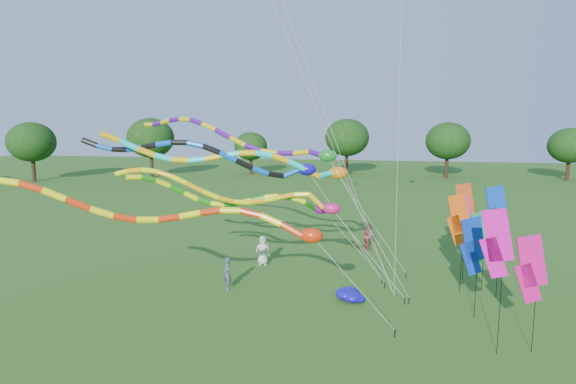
% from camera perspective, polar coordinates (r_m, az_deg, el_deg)
% --- Properties ---
extents(ground, '(160.00, 160.00, 0.00)m').
position_cam_1_polar(ground, '(19.19, 5.08, -16.63)').
color(ground, '#245817').
rests_on(ground, ground).
extents(tree_ring, '(119.23, 116.25, 9.60)m').
position_cam_1_polar(tree_ring, '(15.01, -16.94, -2.47)').
color(tree_ring, '#382314').
rests_on(tree_ring, ground).
extents(tube_kite_red, '(13.71, 3.06, 6.70)m').
position_cam_1_polar(tube_kite_red, '(17.94, -10.49, -2.96)').
color(tube_kite_red, black).
rests_on(tube_kite_red, ground).
extents(tube_kite_orange, '(12.75, 1.81, 6.58)m').
position_cam_1_polar(tube_kite_orange, '(21.42, -4.34, -0.33)').
color(tube_kite_orange, black).
rests_on(tube_kite_orange, ground).
extents(tube_kite_purple, '(14.85, 5.46, 8.91)m').
position_cam_1_polar(tube_kite_purple, '(24.74, -4.85, 6.16)').
color(tube_kite_purple, black).
rests_on(tube_kite_purple, ground).
extents(tube_kite_blue, '(13.99, 2.53, 7.82)m').
position_cam_1_polar(tube_kite_blue, '(22.50, -7.56, 3.92)').
color(tube_kite_blue, black).
rests_on(tube_kite_blue, ground).
extents(tube_kite_cyan, '(13.47, 5.17, 8.12)m').
position_cam_1_polar(tube_kite_cyan, '(22.44, -3.57, 3.53)').
color(tube_kite_cyan, black).
rests_on(tube_kite_cyan, ground).
extents(tube_kite_green, '(10.98, 4.54, 6.30)m').
position_cam_1_polar(tube_kite_green, '(22.29, -3.78, -0.92)').
color(tube_kite_green, black).
rests_on(tube_kite_green, ground).
extents(banner_pole_magenta_b, '(1.16, 0.15, 4.29)m').
position_cam_1_polar(banner_pole_magenta_b, '(18.84, 26.81, -8.18)').
color(banner_pole_magenta_b, black).
rests_on(banner_pole_magenta_b, ground).
extents(banner_pole_red, '(1.10, 0.53, 4.81)m').
position_cam_1_polar(banner_pole_red, '(27.59, 20.23, -1.56)').
color(banner_pole_red, black).
rests_on(banner_pole_red, ground).
extents(banner_pole_green, '(1.09, 0.56, 3.92)m').
position_cam_1_polar(banner_pole_green, '(24.74, 21.83, -4.88)').
color(banner_pole_green, black).
rests_on(banner_pole_green, ground).
extents(banner_pole_magenta_a, '(1.13, 0.41, 5.23)m').
position_cam_1_polar(banner_pole_magenta_a, '(18.01, 23.47, -5.65)').
color(banner_pole_magenta_a, black).
rests_on(banner_pole_magenta_a, ground).
extents(banner_pole_blue_a, '(1.14, 0.37, 4.31)m').
position_cam_1_polar(banner_pole_blue_a, '(21.07, 21.04, -6.03)').
color(banner_pole_blue_a, black).
rests_on(banner_pole_blue_a, ground).
extents(banner_pole_violet, '(1.15, 0.32, 4.43)m').
position_cam_1_polar(banner_pole_violet, '(25.81, 19.80, -3.07)').
color(banner_pole_violet, black).
rests_on(banner_pole_violet, ground).
extents(banner_pole_blue_b, '(1.16, 0.28, 5.26)m').
position_cam_1_polar(banner_pole_blue_b, '(23.73, 23.43, -2.25)').
color(banner_pole_blue_b, black).
rests_on(banner_pole_blue_b, ground).
extents(banner_pole_orange, '(1.16, 0.26, 4.78)m').
position_cam_1_polar(banner_pole_orange, '(23.89, 19.53, -3.12)').
color(banner_pole_orange, black).
rests_on(banner_pole_orange, ground).
extents(blue_nylon_heap, '(1.43, 1.40, 0.55)m').
position_cam_1_polar(blue_nylon_heap, '(22.74, 7.45, -11.85)').
color(blue_nylon_heap, '#120DB1').
rests_on(blue_nylon_heap, ground).
extents(person_a, '(0.87, 0.63, 1.64)m').
position_cam_1_polar(person_a, '(27.43, -3.02, -6.93)').
color(person_a, beige).
rests_on(person_a, ground).
extents(person_b, '(0.65, 0.69, 1.58)m').
position_cam_1_polar(person_b, '(23.75, -7.23, -9.56)').
color(person_b, '#44525F').
rests_on(person_b, ground).
extents(person_c, '(0.95, 1.03, 1.70)m').
position_cam_1_polar(person_c, '(30.99, 9.49, -5.16)').
color(person_c, '#973A37').
rests_on(person_c, ground).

